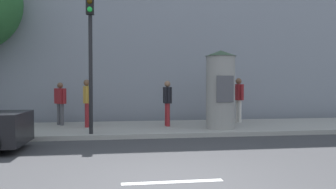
% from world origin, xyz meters
% --- Properties ---
extents(ground_plane, '(80.00, 80.00, 0.00)m').
position_xyz_m(ground_plane, '(0.00, 0.00, 0.00)').
color(ground_plane, '#38383A').
extents(sidewalk_curb, '(36.00, 4.00, 0.15)m').
position_xyz_m(sidewalk_curb, '(0.00, 7.00, 0.07)').
color(sidewalk_curb, '#9E9B93').
rests_on(sidewalk_curb, ground_plane).
extents(lane_markings, '(25.80, 0.16, 0.01)m').
position_xyz_m(lane_markings, '(0.00, 0.00, 0.00)').
color(lane_markings, silver).
rests_on(lane_markings, ground_plane).
extents(traffic_light, '(0.24, 0.45, 4.42)m').
position_xyz_m(traffic_light, '(-1.67, 5.24, 3.12)').
color(traffic_light, black).
rests_on(traffic_light, sidewalk_curb).
extents(poster_column, '(1.09, 1.09, 2.72)m').
position_xyz_m(poster_column, '(2.73, 6.01, 1.53)').
color(poster_column, gray).
rests_on(poster_column, sidewalk_curb).
extents(pedestrian_with_bag, '(0.24, 0.59, 1.71)m').
position_xyz_m(pedestrian_with_bag, '(-1.90, 7.15, 1.15)').
color(pedestrian_with_bag, maroon).
rests_on(pedestrian_with_bag, sidewalk_curb).
extents(pedestrian_with_backpack, '(0.48, 0.57, 1.61)m').
position_xyz_m(pedestrian_with_backpack, '(-2.93, 7.92, 1.10)').
color(pedestrian_with_backpack, '#4C4C51').
rests_on(pedestrian_with_backpack, sidewalk_curb).
extents(pedestrian_tallest, '(0.30, 0.61, 1.78)m').
position_xyz_m(pedestrian_tallest, '(4.05, 7.85, 1.21)').
color(pedestrian_tallest, silver).
rests_on(pedestrian_tallest, sidewalk_curb).
extents(pedestrian_near_pole, '(0.27, 0.59, 1.67)m').
position_xyz_m(pedestrian_near_pole, '(1.01, 7.01, 1.12)').
color(pedestrian_near_pole, maroon).
rests_on(pedestrian_near_pole, sidewalk_curb).
extents(pedestrian_in_red_top, '(0.62, 0.49, 1.77)m').
position_xyz_m(pedestrian_in_red_top, '(3.36, 7.22, 1.22)').
color(pedestrian_in_red_top, '#4C4C51').
rests_on(pedestrian_in_red_top, sidewalk_curb).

